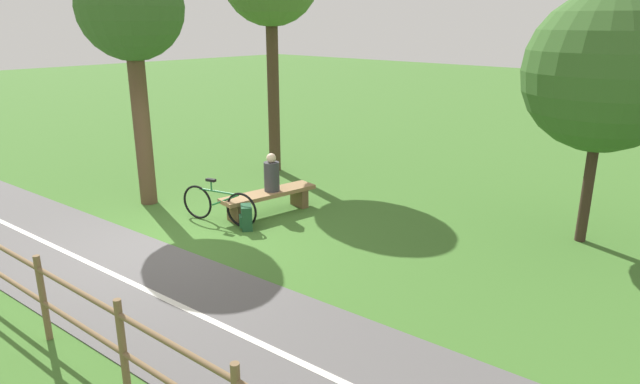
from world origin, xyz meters
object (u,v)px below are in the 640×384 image
object	(u,v)px
person_seated	(272,175)
backpack	(246,218)
bench	(269,198)
tree_by_path	(131,12)
bicycle	(219,205)
tree_far_left	(605,72)

from	to	relation	value
person_seated	backpack	world-z (taller)	person_seated
bench	tree_by_path	size ratio (longest dim) A/B	0.42
bicycle	tree_by_path	world-z (taller)	tree_by_path
tree_by_path	tree_far_left	size ratio (longest dim) A/B	1.18
tree_by_path	person_seated	bearing A→B (deg)	119.16
bench	backpack	xyz separation A→B (m)	(0.86, 0.32, -0.11)
bench	tree_far_left	distance (m)	6.39
person_seated	bicycle	distance (m)	1.22
backpack	tree_far_left	bearing A→B (deg)	127.26
tree_far_left	person_seated	bearing A→B (deg)	-62.10
bench	tree_by_path	distance (m)	4.49
person_seated	backpack	bearing A→B (deg)	26.19
bench	person_seated	xyz separation A→B (m)	(-0.09, 0.01, 0.47)
person_seated	bicycle	xyz separation A→B (m)	(1.09, -0.33, -0.44)
backpack	tree_by_path	xyz separation A→B (m)	(0.41, -2.74, 3.67)
bench	person_seated	distance (m)	0.48
tree_far_left	backpack	bearing A→B (deg)	-52.74
tree_by_path	bicycle	bearing A→B (deg)	97.30
backpack	tree_far_left	distance (m)	6.62
backpack	tree_far_left	xyz separation A→B (m)	(-3.65, 4.80, 2.71)
person_seated	tree_by_path	world-z (taller)	tree_by_path
backpack	tree_by_path	distance (m)	4.60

